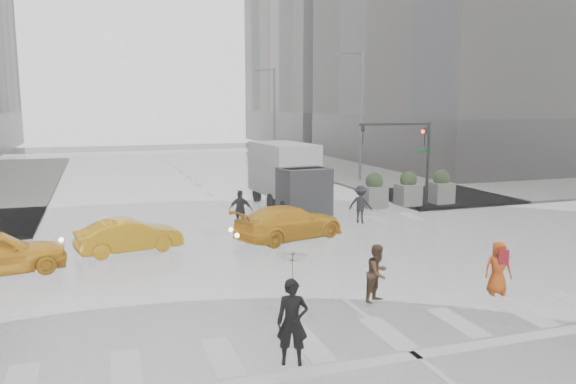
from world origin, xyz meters
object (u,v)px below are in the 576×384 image
object	(u,v)px
traffic_signal_pole	(412,147)
taxi_mid	(129,236)
pedestrian_orange	(498,268)
box_truck	(289,174)
pedestrian_brown	(378,273)

from	to	relation	value
traffic_signal_pole	taxi_mid	distance (m)	15.27
pedestrian_orange	box_truck	distance (m)	14.70
pedestrian_brown	traffic_signal_pole	bearing A→B (deg)	25.67
pedestrian_brown	pedestrian_orange	size ratio (longest dim) A/B	1.05
pedestrian_brown	pedestrian_orange	world-z (taller)	pedestrian_brown
taxi_mid	box_truck	size ratio (longest dim) A/B	0.59
traffic_signal_pole	pedestrian_orange	distance (m)	13.64
pedestrian_brown	pedestrian_orange	distance (m)	3.59
box_truck	pedestrian_orange	bearing A→B (deg)	-89.60
pedestrian_orange	taxi_mid	world-z (taller)	pedestrian_orange
box_truck	traffic_signal_pole	bearing A→B (deg)	-23.46
traffic_signal_pole	taxi_mid	world-z (taller)	traffic_signal_pole
traffic_signal_pole	pedestrian_brown	world-z (taller)	traffic_signal_pole
traffic_signal_pole	taxi_mid	xyz separation A→B (m)	(-14.39, -4.39, -2.60)
pedestrian_brown	taxi_mid	bearing A→B (deg)	99.08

